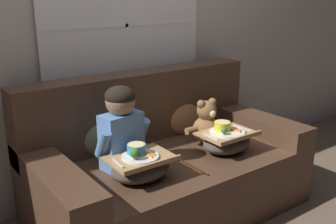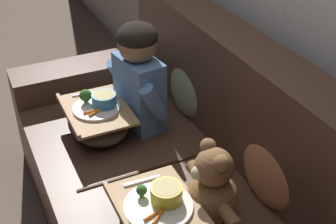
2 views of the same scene
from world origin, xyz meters
The scene contains 9 objects.
ground_plane centered at (0.00, 0.00, 0.00)m, with size 14.00×14.00×0.00m, color brown.
wall_back_with_window centered at (0.00, 0.59, 1.30)m, with size 8.00×0.08×2.60m.
couch centered at (0.00, 0.08, 0.32)m, with size 1.85×0.99×0.94m.
throw_pillow_behind_child centered at (-0.35, 0.31, 0.60)m, with size 0.36×0.17×0.37m.
throw_pillow_behind_teddy centered at (0.35, 0.31, 0.60)m, with size 0.36×0.18×0.38m.
child_figure centered at (-0.35, 0.04, 0.72)m, with size 0.39×0.20×0.53m.
teddy_bear centered at (0.35, 0.04, 0.57)m, with size 0.36×0.25×0.33m.
lap_tray_child centered at (-0.35, -0.18, 0.51)m, with size 0.38×0.29×0.22m.
lap_tray_teddy centered at (0.35, -0.17, 0.51)m, with size 0.38×0.28×0.21m.
Camera 1 is at (-1.47, -1.98, 1.50)m, focal length 42.00 mm.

